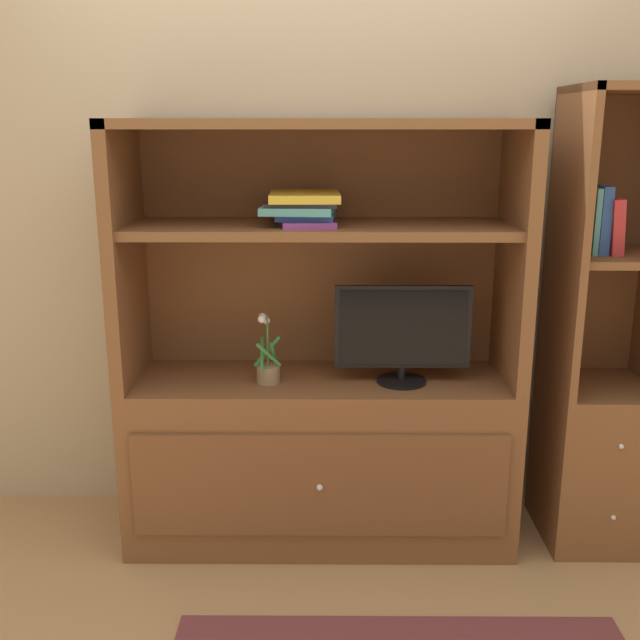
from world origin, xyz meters
name	(u,v)px	position (x,y,z in m)	size (l,w,h in m)	color
ground_plane	(319,589)	(0.00, 0.00, 0.00)	(8.00, 8.00, 0.00)	tan
painted_rear_wall	(321,188)	(0.00, 0.75, 1.40)	(6.00, 0.10, 2.80)	tan
media_console	(320,413)	(0.00, 0.41, 0.53)	(1.54, 0.52, 1.68)	brown
tv_monitor	(403,332)	(0.32, 0.34, 0.89)	(0.52, 0.19, 0.39)	black
potted_plant	(268,367)	(-0.20, 0.34, 0.75)	(0.11, 0.13, 0.28)	#8C7251
magazine_stack	(304,207)	(-0.06, 0.40, 1.36)	(0.30, 0.36, 0.12)	purple
bookshelf_tall	(601,397)	(1.13, 0.41, 0.60)	(0.42, 0.46, 1.80)	brown
upright_book_row	(599,223)	(1.05, 0.40, 1.30)	(0.15, 0.18, 0.25)	#A56638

